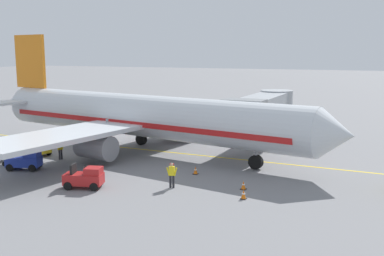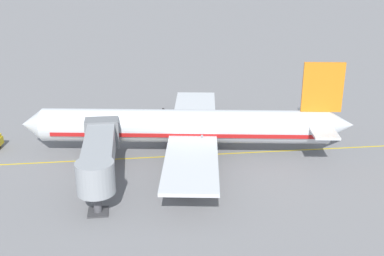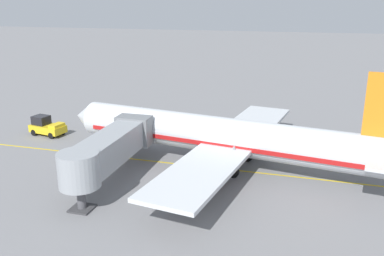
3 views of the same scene
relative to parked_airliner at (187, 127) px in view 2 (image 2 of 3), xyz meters
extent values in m
plane|color=slate|center=(-0.80, -0.03, -3.19)|extent=(400.00, 400.00, 0.00)
cube|color=gold|center=(-0.80, -0.03, -3.18)|extent=(0.24, 80.00, 0.01)
cylinder|color=silver|center=(0.04, 0.27, 0.10)|extent=(8.41, 32.19, 3.70)
cube|color=red|center=(0.04, 0.27, -0.36)|extent=(8.07, 29.67, 0.44)
cone|color=silver|center=(2.59, 17.28, 0.10)|extent=(3.94, 2.91, 3.63)
cone|color=silver|center=(-2.54, -16.94, 0.40)|extent=(3.53, 3.24, 3.14)
cube|color=black|center=(2.33, 15.50, 0.75)|extent=(2.91, 1.50, 0.60)
cube|color=silver|center=(-0.11, -0.72, -0.55)|extent=(30.44, 9.60, 0.36)
cylinder|color=gray|center=(-5.43, 0.89, -1.80)|extent=(2.45, 3.46, 2.00)
cylinder|color=gray|center=(5.45, -0.74, -1.80)|extent=(2.45, 3.46, 2.00)
cube|color=orange|center=(-2.19, -14.56, 4.70)|extent=(0.97, 4.40, 5.50)
cube|color=silver|center=(-2.16, -14.37, 0.65)|extent=(10.28, 4.06, 0.24)
cylinder|color=black|center=(1.70, 11.35, -2.64)|extent=(0.61, 1.15, 1.10)
cylinder|color=gray|center=(1.70, 11.35, -1.09)|extent=(0.24, 0.24, 2.00)
cylinder|color=black|center=(-2.53, -1.37, -2.64)|extent=(0.61, 1.15, 1.10)
cylinder|color=gray|center=(-2.53, -1.37, -1.09)|extent=(0.24, 0.24, 2.00)
cylinder|color=black|center=(2.02, -2.05, -2.64)|extent=(0.61, 1.15, 1.10)
cylinder|color=gray|center=(2.02, -2.05, -1.09)|extent=(0.24, 0.24, 2.00)
cube|color=#93999E|center=(-6.49, 9.28, 0.30)|extent=(11.61, 2.80, 2.60)
cube|color=slate|center=(-1.48, 9.28, 0.30)|extent=(2.00, 3.50, 2.99)
cylinder|color=#93999E|center=(-12.29, 9.28, 0.30)|extent=(3.36, 3.36, 2.86)
cylinder|color=#4C4C51|center=(-12.29, 9.28, -2.09)|extent=(0.70, 0.70, 2.19)
cube|color=#38383A|center=(-12.29, 9.28, -3.11)|extent=(1.80, 1.80, 0.16)
cube|color=gold|center=(5.06, -7.34, -2.56)|extent=(1.61, 2.67, 0.70)
cube|color=gold|center=(5.17, -6.66, -1.99)|extent=(1.18, 1.21, 0.44)
cube|color=black|center=(4.94, -8.02, -1.89)|extent=(0.85, 0.30, 0.64)
cylinder|color=black|center=(5.08, -7.22, -1.91)|extent=(0.12, 0.27, 0.54)
cylinder|color=black|center=(4.67, -6.39, -2.91)|extent=(0.29, 0.59, 0.56)
cylinder|color=black|center=(5.74, -6.57, -2.91)|extent=(0.29, 0.59, 0.56)
cylinder|color=black|center=(4.37, -8.11, -2.91)|extent=(0.29, 0.59, 0.56)
cylinder|color=black|center=(5.44, -8.29, -2.91)|extent=(0.29, 0.59, 0.56)
cube|color=#1E339E|center=(9.26, -4.66, -2.56)|extent=(2.00, 2.76, 0.70)
cube|color=#1E339E|center=(9.02, -4.01, -1.99)|extent=(1.32, 1.34, 0.44)
cube|color=black|center=(9.50, -5.30, -1.89)|extent=(0.84, 0.45, 0.64)
cylinder|color=black|center=(9.21, -4.54, -1.91)|extent=(0.17, 0.27, 0.54)
cylinder|color=black|center=(8.44, -4.03, -2.91)|extent=(0.38, 0.59, 0.56)
cylinder|color=black|center=(9.46, -3.65, -2.91)|extent=(0.38, 0.59, 0.56)
cylinder|color=black|center=(9.06, -5.66, -2.91)|extent=(0.38, 0.59, 0.56)
cylinder|color=black|center=(10.07, -5.28, -2.91)|extent=(0.38, 0.59, 0.56)
cube|color=#B21E1E|center=(11.21, 2.49, -2.56)|extent=(1.92, 2.75, 0.70)
cube|color=#B21E1E|center=(11.00, 3.15, -1.99)|extent=(1.30, 1.31, 0.44)
cube|color=black|center=(11.43, 1.84, -1.89)|extent=(0.85, 0.41, 0.64)
cylinder|color=black|center=(11.17, 2.61, -1.91)|extent=(0.16, 0.28, 0.54)
cylinder|color=black|center=(10.43, 3.16, -2.91)|extent=(0.36, 0.59, 0.56)
cylinder|color=black|center=(11.45, 3.49, -2.91)|extent=(0.36, 0.59, 0.56)
cylinder|color=black|center=(10.97, 1.49, -2.91)|extent=(0.36, 0.59, 0.56)
cylinder|color=black|center=(12.00, 1.83, -2.91)|extent=(0.36, 0.59, 0.56)
cube|color=#4C4C51|center=(8.37, -6.20, -2.77)|extent=(1.65, 2.39, 0.12)
cube|color=#2D2D33|center=(8.37, -6.20, -2.16)|extent=(1.57, 2.27, 1.10)
cylinder|color=#4C4C51|center=(8.13, -4.77, -2.78)|extent=(0.19, 0.70, 0.07)
cylinder|color=black|center=(7.69, -5.48, -3.01)|extent=(0.18, 0.38, 0.36)
cylinder|color=black|center=(8.78, -5.29, -3.01)|extent=(0.18, 0.38, 0.36)
cylinder|color=black|center=(7.97, -7.11, -3.01)|extent=(0.18, 0.38, 0.36)
cylinder|color=black|center=(9.05, -6.92, -3.01)|extent=(0.18, 0.38, 0.36)
cube|color=#4C4C51|center=(8.42, -8.93, -2.77)|extent=(1.65, 2.39, 0.12)
cube|color=#999EA3|center=(8.42, -8.93, -2.16)|extent=(1.57, 2.27, 1.10)
cylinder|color=#4C4C51|center=(8.18, -7.50, -2.78)|extent=(0.19, 0.70, 0.07)
cylinder|color=black|center=(7.74, -8.21, -3.01)|extent=(0.18, 0.38, 0.36)
cylinder|color=black|center=(8.83, -8.02, -3.01)|extent=(0.18, 0.38, 0.36)
cylinder|color=black|center=(8.02, -9.83, -3.01)|extent=(0.18, 0.38, 0.36)
cylinder|color=black|center=(9.11, -9.65, -3.01)|extent=(0.18, 0.38, 0.36)
cube|color=#4C4C51|center=(7.67, -11.79, -2.77)|extent=(1.65, 2.39, 0.12)
cube|color=#2D2D33|center=(7.67, -11.79, -2.16)|extent=(1.57, 2.27, 1.10)
cylinder|color=#4C4C51|center=(7.42, -10.36, -2.78)|extent=(0.19, 0.70, 0.07)
cylinder|color=black|center=(6.98, -11.07, -3.01)|extent=(0.18, 0.38, 0.36)
cylinder|color=black|center=(8.07, -10.88, -3.01)|extent=(0.18, 0.38, 0.36)
cylinder|color=black|center=(7.26, -12.69, -3.01)|extent=(0.18, 0.38, 0.36)
cylinder|color=black|center=(8.35, -12.51, -3.01)|extent=(0.18, 0.38, 0.36)
cube|color=#4C4C51|center=(7.52, -14.73, -2.77)|extent=(1.65, 2.39, 0.12)
cube|color=#233D9E|center=(7.52, -14.73, -2.16)|extent=(1.57, 2.27, 1.10)
cylinder|color=#4C4C51|center=(7.27, -13.30, -2.78)|extent=(0.19, 0.70, 0.07)
cylinder|color=black|center=(6.83, -14.01, -3.01)|extent=(0.18, 0.38, 0.36)
cylinder|color=black|center=(7.92, -13.82, -3.01)|extent=(0.18, 0.38, 0.36)
cylinder|color=black|center=(7.11, -15.64, -3.01)|extent=(0.18, 0.38, 0.36)
cylinder|color=black|center=(8.20, -15.45, -3.01)|extent=(0.18, 0.38, 0.36)
cylinder|color=#232328|center=(8.76, 7.64, -2.76)|extent=(0.15, 0.15, 0.85)
cylinder|color=#232328|center=(8.70, 7.83, -2.76)|extent=(0.15, 0.15, 0.85)
cube|color=yellow|center=(8.73, 7.74, -2.04)|extent=(0.35, 0.44, 0.60)
cylinder|color=yellow|center=(8.81, 7.50, -2.09)|extent=(0.16, 0.24, 0.57)
cylinder|color=yellow|center=(8.65, 7.98, -2.09)|extent=(0.16, 0.24, 0.57)
sphere|color=tan|center=(8.73, 7.74, -1.61)|extent=(0.22, 0.22, 0.22)
cube|color=red|center=(8.73, 7.74, -1.59)|extent=(0.16, 0.28, 0.10)
cylinder|color=#232328|center=(5.55, -4.42, -2.76)|extent=(0.15, 0.15, 0.85)
cylinder|color=#232328|center=(5.36, -4.36, -2.76)|extent=(0.15, 0.15, 0.85)
cube|color=yellow|center=(5.46, -4.39, -2.04)|extent=(0.44, 0.35, 0.60)
cylinder|color=yellow|center=(5.70, -4.46, -2.09)|extent=(0.24, 0.15, 0.57)
cylinder|color=yellow|center=(5.22, -4.31, -2.09)|extent=(0.24, 0.15, 0.57)
sphere|color=#997051|center=(5.46, -4.39, -1.61)|extent=(0.22, 0.22, 0.22)
cube|color=red|center=(5.46, -4.39, -1.59)|extent=(0.28, 0.16, 0.10)
cube|color=black|center=(8.96, 12.77, -3.17)|extent=(0.36, 0.36, 0.04)
cone|color=orange|center=(8.96, 12.77, -2.87)|extent=(0.30, 0.30, 0.55)
cylinder|color=white|center=(8.96, 12.77, -2.84)|extent=(0.21, 0.21, 0.06)
cube|color=black|center=(7.10, 12.15, -3.17)|extent=(0.36, 0.36, 0.04)
cone|color=orange|center=(7.10, 12.15, -2.87)|extent=(0.30, 0.30, 0.55)
cylinder|color=white|center=(7.10, 12.15, -2.84)|extent=(0.21, 0.21, 0.06)
cube|color=black|center=(4.99, 7.76, -3.17)|extent=(0.36, 0.36, 0.04)
cone|color=orange|center=(4.99, 7.76, -2.87)|extent=(0.30, 0.30, 0.55)
cylinder|color=white|center=(4.99, 7.76, -2.84)|extent=(0.21, 0.21, 0.06)
camera|label=1|loc=(34.43, 21.02, 5.68)|focal=42.45mm
camera|label=2|loc=(-50.06, 5.50, 18.72)|focal=44.83mm
camera|label=3|loc=(-38.87, -7.71, 13.07)|focal=38.65mm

